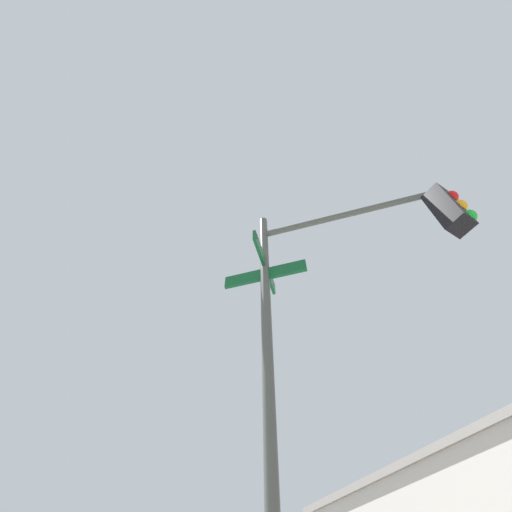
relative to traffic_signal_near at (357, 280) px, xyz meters
name	(u,v)px	position (x,y,z in m)	size (l,w,h in m)	color
traffic_signal_near	(357,280)	(0.00, 0.00, 0.00)	(2.46, 2.22, 6.13)	#474C47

